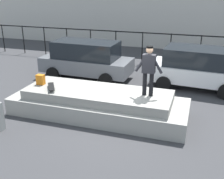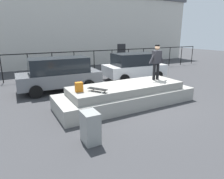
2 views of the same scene
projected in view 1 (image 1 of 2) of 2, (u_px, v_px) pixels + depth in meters
ground_plane at (121, 116)px, 9.76m from camera, size 60.00×60.00×0.00m
concrete_ledge at (98, 103)px, 9.78m from camera, size 6.23×2.14×0.91m
skateboarder at (149, 68)px, 8.85m from camera, size 0.91×0.24×1.65m
skateboard at (51, 87)px, 9.67m from camera, size 0.60×0.79×0.12m
backpack at (41, 80)px, 10.11m from camera, size 0.29×0.21×0.37m
car_grey_hatchback_near at (86, 59)px, 13.43m from camera, size 4.48×2.14×1.82m
car_white_hatchback_mid at (198, 67)px, 12.19m from camera, size 4.25×2.45×1.78m
fence_row at (156, 43)px, 15.62m from camera, size 24.06×0.06×1.81m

